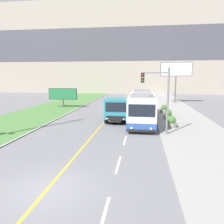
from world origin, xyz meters
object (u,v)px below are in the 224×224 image
(billboard_small, at_px, (63,94))
(planter_round_near, at_px, (171,122))
(city_bus, at_px, (142,107))
(planter_round_second, at_px, (168,115))
(billboard_large, at_px, (176,71))
(traffic_light_mast, at_px, (160,92))
(dump_truck, at_px, (118,109))
(planter_round_third, at_px, (164,109))

(billboard_small, distance_m, planter_round_near, 19.13)
(city_bus, bearing_deg, planter_round_second, 20.71)
(planter_round_near, bearing_deg, billboard_small, 141.66)
(billboard_large, height_order, billboard_small, billboard_large)
(city_bus, height_order, traffic_light_mast, traffic_light_mast)
(city_bus, bearing_deg, dump_truck, -165.82)
(planter_round_near, xyz_separation_m, planter_round_second, (0.16, 4.21, -0.01))
(dump_truck, distance_m, traffic_light_mast, 6.70)
(dump_truck, distance_m, planter_round_third, 8.09)
(traffic_light_mast, bearing_deg, billboard_large, 78.72)
(planter_round_second, distance_m, planter_round_third, 4.21)
(planter_round_third, bearing_deg, planter_round_second, -89.59)
(city_bus, relative_size, planter_round_second, 11.01)
(planter_round_third, bearing_deg, planter_round_near, -90.90)
(planter_round_third, bearing_deg, traffic_light_mast, -97.80)
(dump_truck, relative_size, billboard_large, 0.95)
(dump_truck, bearing_deg, billboard_small, 135.87)
(city_bus, relative_size, planter_round_third, 11.05)
(dump_truck, relative_size, planter_round_third, 6.34)
(planter_round_near, bearing_deg, billboard_large, 81.15)
(city_bus, xyz_separation_m, traffic_light_mast, (1.41, -5.58, 1.94))
(traffic_light_mast, relative_size, planter_round_third, 5.02)
(planter_round_near, bearing_deg, planter_round_second, 87.80)
(city_bus, xyz_separation_m, dump_truck, (-2.53, -0.64, -0.28))
(city_bus, relative_size, planter_round_near, 10.72)
(city_bus, relative_size, traffic_light_mast, 2.20)
(dump_truck, xyz_separation_m, traffic_light_mast, (3.94, -4.94, 2.22))
(planter_round_second, height_order, planter_round_third, planter_round_second)
(city_bus, distance_m, planter_round_second, 3.30)
(dump_truck, distance_m, billboard_large, 19.81)
(city_bus, distance_m, planter_round_near, 4.28)
(billboard_small, relative_size, planter_round_second, 4.10)
(traffic_light_mast, distance_m, billboard_large, 22.87)
(traffic_light_mast, height_order, billboard_small, traffic_light_mast)
(billboard_small, bearing_deg, planter_round_near, -38.34)
(planter_round_third, bearing_deg, dump_truck, -132.37)
(city_bus, xyz_separation_m, planter_round_near, (2.77, -3.10, -1.01))
(billboard_large, bearing_deg, planter_round_second, -100.61)
(city_bus, xyz_separation_m, planter_round_third, (2.90, 5.31, -1.02))
(city_bus, bearing_deg, billboard_large, 70.71)
(planter_round_near, relative_size, planter_round_second, 1.03)
(traffic_light_mast, bearing_deg, planter_round_second, 77.18)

